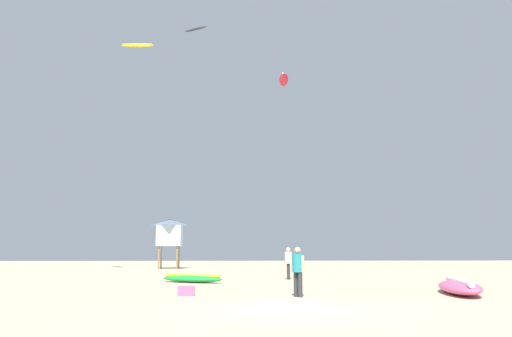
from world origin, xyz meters
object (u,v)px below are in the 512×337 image
at_px(person_foreground, 298,268).
at_px(kite_aloft_2, 196,29).
at_px(person_midground, 288,261).
at_px(cooler_box, 186,291).
at_px(kite_aloft_3, 137,45).
at_px(kite_aloft_0, 284,80).
at_px(kite_grounded_near, 459,287).
at_px(lifeguard_tower, 170,232).
at_px(kite_grounded_mid, 192,279).

distance_m(person_foreground, kite_aloft_2, 38.94).
bearing_deg(kite_aloft_2, person_midground, -72.13).
height_order(cooler_box, kite_aloft_3, kite_aloft_3).
relative_size(person_midground, kite_aloft_0, 0.45).
relative_size(kite_aloft_2, kite_aloft_3, 1.12).
distance_m(kite_grounded_near, lifeguard_tower, 28.19).
bearing_deg(kite_grounded_near, lifeguard_tower, 118.21).
bearing_deg(person_foreground, kite_grounded_mid, -103.28).
bearing_deg(lifeguard_tower, kite_aloft_3, -100.36).
height_order(lifeguard_tower, kite_aloft_0, kite_aloft_0).
xyz_separation_m(kite_aloft_0, kite_aloft_3, (-12.33, -16.66, -3.56)).
relative_size(person_foreground, kite_aloft_0, 0.44).
distance_m(person_foreground, cooler_box, 3.97).
height_order(person_foreground, kite_aloft_2, kite_aloft_2).
height_order(person_foreground, kite_grounded_mid, person_foreground).
height_order(kite_grounded_near, cooler_box, kite_grounded_near).
height_order(kite_grounded_near, kite_aloft_0, kite_aloft_0).
bearing_deg(person_midground, kite_aloft_2, 120.49).
distance_m(person_foreground, lifeguard_tower, 26.63).
height_order(person_foreground, kite_grounded_near, person_foreground).
xyz_separation_m(person_foreground, kite_grounded_near, (5.96, 0.81, -0.72)).
height_order(person_foreground, lifeguard_tower, lifeguard_tower).
bearing_deg(lifeguard_tower, person_foreground, -74.05).
bearing_deg(lifeguard_tower, person_midground, -62.10).
distance_m(cooler_box, kite_aloft_2, 38.49).
height_order(kite_grounded_near, kite_aloft_2, kite_aloft_2).
distance_m(person_foreground, kite_grounded_mid, 8.81).
distance_m(kite_grounded_near, kite_aloft_0, 37.87).
relative_size(kite_grounded_near, kite_grounded_mid, 1.37).
bearing_deg(person_foreground, kite_aloft_2, -120.49).
distance_m(person_foreground, kite_aloft_0, 38.28).
bearing_deg(kite_aloft_0, person_midground, -96.18).
xyz_separation_m(person_foreground, lifeguard_tower, (-7.30, 25.53, 2.08)).
bearing_deg(kite_aloft_3, person_foreground, -61.89).
distance_m(kite_aloft_0, kite_aloft_3, 21.03).
bearing_deg(person_midground, person_foreground, -82.45).
height_order(person_foreground, kite_aloft_3, kite_aloft_3).
bearing_deg(kite_aloft_2, kite_grounded_mid, -85.72).
relative_size(person_foreground, kite_grounded_mid, 0.50).
height_order(person_foreground, kite_aloft_0, kite_aloft_0).
height_order(kite_grounded_mid, kite_aloft_3, kite_aloft_3).
xyz_separation_m(kite_grounded_mid, kite_aloft_0, (7.52, 25.59, 19.26)).
height_order(person_midground, cooler_box, person_midground).
xyz_separation_m(kite_grounded_near, cooler_box, (-9.78, -0.11, -0.10)).
xyz_separation_m(kite_grounded_mid, kite_aloft_3, (-4.81, 8.93, 15.71)).
xyz_separation_m(kite_grounded_near, kite_aloft_3, (-14.88, 15.87, 15.64)).
xyz_separation_m(person_midground, kite_aloft_3, (-9.81, 6.63, 14.90)).
xyz_separation_m(kite_grounded_mid, cooler_box, (0.29, -7.05, -0.03)).
bearing_deg(cooler_box, person_foreground, -10.47).
distance_m(cooler_box, kite_aloft_0, 38.60).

